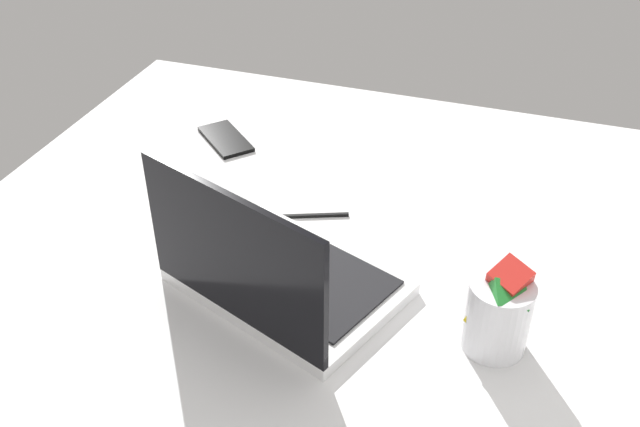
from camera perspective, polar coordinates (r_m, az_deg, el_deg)
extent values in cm
cube|color=white|center=(115.28, 11.08, -11.73)|extent=(180.00, 140.00, 18.00)
cube|color=silver|center=(112.40, -2.47, -5.33)|extent=(39.09, 33.38, 2.00)
cube|color=black|center=(112.47, -1.97, -4.48)|extent=(33.19, 26.34, 0.40)
cube|color=black|center=(99.17, -6.89, -3.43)|extent=(31.13, 12.87, 21.00)
cylinder|color=silver|center=(102.92, 13.75, -7.80)|extent=(9.00, 9.00, 11.00)
cube|color=yellow|center=(104.46, 13.64, -8.70)|extent=(6.70, 7.10, 5.06)
cube|color=yellow|center=(102.72, 13.04, -7.90)|extent=(6.32, 6.56, 4.19)
cube|color=#268C33|center=(101.32, 13.30, -7.06)|extent=(4.79, 5.12, 5.03)
cube|color=#268C33|center=(99.37, 14.28, -6.61)|extent=(6.63, 6.36, 6.36)
cube|color=red|center=(99.72, 14.69, -4.93)|extent=(6.28, 6.77, 4.66)
cube|color=black|center=(151.31, -7.42, 5.82)|extent=(14.94, 14.43, 0.80)
cube|color=black|center=(127.18, -1.56, -0.20)|extent=(15.99, 6.91, 0.60)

